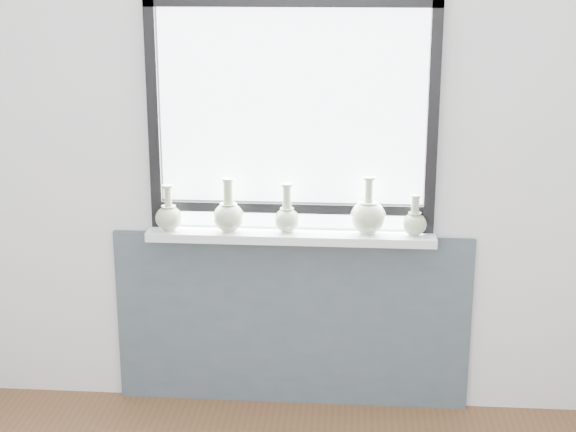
# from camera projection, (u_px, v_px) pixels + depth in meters

# --- Properties ---
(back_wall) EXTENTS (3.60, 0.02, 2.60)m
(back_wall) POSITION_uv_depth(u_px,v_px,m) (293.00, 141.00, 4.02)
(back_wall) COLOR silver
(back_wall) RESTS_ON ground
(apron_panel) EXTENTS (1.70, 0.03, 0.86)m
(apron_panel) POSITION_uv_depth(u_px,v_px,m) (292.00, 320.00, 4.23)
(apron_panel) COLOR #43505B
(apron_panel) RESTS_ON ground
(windowsill) EXTENTS (1.32, 0.18, 0.04)m
(windowsill) POSITION_uv_depth(u_px,v_px,m) (291.00, 236.00, 4.04)
(windowsill) COLOR silver
(windowsill) RESTS_ON apron_panel
(window) EXTENTS (1.30, 0.06, 1.05)m
(window) POSITION_uv_depth(u_px,v_px,m) (292.00, 112.00, 3.95)
(window) COLOR black
(window) RESTS_ON windowsill
(vase_a) EXTENTS (0.12, 0.12, 0.21)m
(vase_a) POSITION_uv_depth(u_px,v_px,m) (169.00, 216.00, 4.04)
(vase_a) COLOR #A7BB93
(vase_a) RESTS_ON windowsill
(vase_b) EXTENTS (0.14, 0.14, 0.25)m
(vase_b) POSITION_uv_depth(u_px,v_px,m) (229.00, 214.00, 4.02)
(vase_b) COLOR #A7BB93
(vase_b) RESTS_ON windowsill
(vase_c) EXTENTS (0.12, 0.12, 0.23)m
(vase_c) POSITION_uv_depth(u_px,v_px,m) (287.00, 217.00, 4.02)
(vase_c) COLOR #A7BB93
(vase_c) RESTS_ON windowsill
(vase_d) EXTENTS (0.16, 0.16, 0.26)m
(vase_d) POSITION_uv_depth(u_px,v_px,m) (368.00, 215.00, 3.99)
(vase_d) COLOR #A7BB93
(vase_d) RESTS_ON windowsill
(vase_e) EXTENTS (0.11, 0.11, 0.19)m
(vase_e) POSITION_uv_depth(u_px,v_px,m) (414.00, 222.00, 3.97)
(vase_e) COLOR #A7BB93
(vase_e) RESTS_ON windowsill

